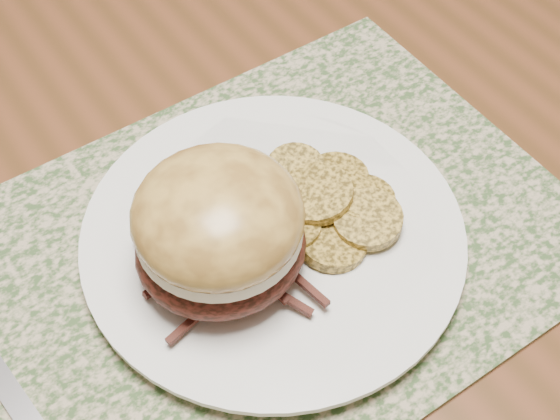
% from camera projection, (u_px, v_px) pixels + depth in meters
% --- Properties ---
extents(ground, '(3.50, 3.50, 0.00)m').
position_uv_depth(ground, '(233.00, 394.00, 1.30)').
color(ground, brown).
rests_on(ground, ground).
extents(dining_table, '(1.50, 0.90, 0.75)m').
position_uv_depth(dining_table, '(201.00, 107.00, 0.77)').
color(dining_table, brown).
rests_on(dining_table, ground).
extents(placemat, '(0.45, 0.33, 0.00)m').
position_uv_depth(placemat, '(264.00, 248.00, 0.57)').
color(placemat, '#365029').
rests_on(placemat, dining_table).
extents(dinner_plate, '(0.26, 0.26, 0.02)m').
position_uv_depth(dinner_plate, '(273.00, 237.00, 0.56)').
color(dinner_plate, white).
rests_on(dinner_plate, placemat).
extents(pork_sandwich, '(0.12, 0.12, 0.09)m').
position_uv_depth(pork_sandwich, '(219.00, 229.00, 0.50)').
color(pork_sandwich, black).
rests_on(pork_sandwich, dinner_plate).
extents(roasted_potatoes, '(0.12, 0.13, 0.03)m').
position_uv_depth(roasted_potatoes, '(322.00, 204.00, 0.56)').
color(roasted_potatoes, '#B58F35').
rests_on(roasted_potatoes, dinner_plate).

